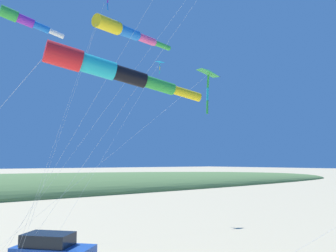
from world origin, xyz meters
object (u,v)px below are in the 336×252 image
Objects in this scene: parked_car at (52,250)px; kite_windsock_purple_drifting at (107,70)px; kite_windsock_blue_topmost at (24,20)px; kite_delta_checkered_midright at (159,63)px; kite_windsock_long_streamer_left at (126,32)px; kite_delta_orange_high_right at (209,73)px.

kite_windsock_purple_drifting is (-10.02, 1.96, 7.60)m from parked_car.
kite_windsock_purple_drifting is 0.81× the size of kite_windsock_blue_topmost.
kite_windsock_blue_topmost is at bearing 125.47° from kite_delta_checkered_midright.
parked_car is at bearing 87.10° from kite_windsock_long_streamer_left.
kite_windsock_blue_topmost is (-0.52, 13.33, 0.53)m from kite_delta_orange_high_right.
kite_windsock_long_streamer_left is (9.80, -6.31, 5.71)m from kite_windsock_purple_drifting.
kite_windsock_purple_drifting is 0.64× the size of kite_delta_checkered_midright.
kite_windsock_long_streamer_left is at bearing -92.90° from parked_car.
kite_windsock_long_streamer_left reaches higher than kite_windsock_purple_drifting.
kite_windsock_purple_drifting is at bearing 147.20° from kite_windsock_long_streamer_left.
kite_delta_checkered_midright reaches higher than parked_car.
kite_delta_checkered_midright reaches higher than kite_windsock_blue_topmost.
kite_delta_orange_high_right is 1.01× the size of kite_windsock_long_streamer_left.
parked_car is at bearing -11.09° from kite_windsock_purple_drifting.
kite_delta_checkered_midright is (12.30, -17.27, 3.70)m from kite_windsock_blue_topmost.
kite_delta_orange_high_right is at bearing -97.72° from kite_windsock_long_streamer_left.
kite_windsock_purple_drifting is 12.98m from kite_windsock_long_streamer_left.
parked_car is 12.73m from kite_windsock_purple_drifting.
kite_delta_orange_high_right is 13.35m from kite_windsock_blue_topmost.
parked_car is 12.24m from kite_windsock_blue_topmost.
parked_car is 0.30× the size of kite_windsock_long_streamer_left.
kite_windsock_purple_drifting is at bearing 140.85° from kite_delta_checkered_midright.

